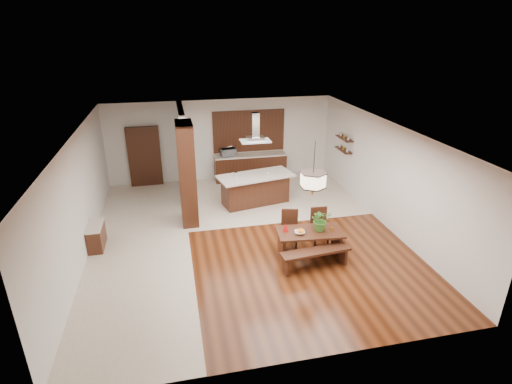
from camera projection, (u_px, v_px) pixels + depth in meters
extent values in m
plane|color=#3D1A0B|center=(245.00, 235.00, 10.82)|extent=(9.00, 9.00, 0.00)
cube|color=white|center=(244.00, 131.00, 9.70)|extent=(8.00, 9.00, 0.04)
cube|color=silver|center=(221.00, 140.00, 14.31)|extent=(8.00, 0.04, 2.90)
cube|color=silver|center=(299.00, 291.00, 6.20)|extent=(8.00, 0.04, 2.90)
cube|color=silver|center=(79.00, 199.00, 9.47)|extent=(0.04, 9.00, 2.90)
cube|color=silver|center=(386.00, 174.00, 11.04)|extent=(0.04, 9.00, 2.90)
cube|color=beige|center=(140.00, 246.00, 10.27)|extent=(2.50, 9.00, 0.01)
cube|color=beige|center=(268.00, 196.00, 13.31)|extent=(5.50, 4.00, 0.01)
cube|color=#431F10|center=(244.00, 131.00, 9.70)|extent=(8.00, 9.00, 0.02)
cube|color=black|center=(187.00, 174.00, 11.06)|extent=(0.45, 1.00, 2.90)
cube|color=silver|center=(183.00, 152.00, 12.96)|extent=(0.18, 2.40, 2.90)
cube|color=black|center=(96.00, 236.00, 10.13)|extent=(0.37, 0.88, 0.63)
cube|color=black|center=(145.00, 157.00, 13.85)|extent=(1.10, 0.20, 2.10)
cube|color=black|center=(250.00, 167.00, 14.62)|extent=(2.60, 0.60, 0.90)
cube|color=beige|center=(250.00, 155.00, 14.44)|extent=(2.60, 0.62, 0.05)
cube|color=brown|center=(249.00, 131.00, 14.36)|extent=(2.60, 0.08, 1.50)
cube|color=black|center=(343.00, 150.00, 13.38)|extent=(0.26, 0.90, 0.04)
cube|color=black|center=(344.00, 138.00, 13.22)|extent=(0.26, 0.90, 0.04)
cube|color=black|center=(310.00, 232.00, 9.66)|extent=(1.65, 0.93, 0.05)
cube|color=black|center=(282.00, 246.00, 9.71)|extent=(0.13, 0.64, 0.61)
cube|color=black|center=(336.00, 242.00, 9.87)|extent=(0.13, 0.64, 0.61)
imported|color=#3B7326|center=(321.00, 220.00, 9.59)|extent=(0.54, 0.49, 0.55)
imported|color=beige|center=(300.00, 232.00, 9.52)|extent=(0.30, 0.30, 0.06)
cone|color=#AC0C0C|center=(286.00, 227.00, 9.61)|extent=(0.16, 0.16, 0.21)
cylinder|color=gold|center=(332.00, 229.00, 9.63)|extent=(0.08, 0.08, 0.10)
cube|color=black|center=(255.00, 190.00, 12.61)|extent=(2.15, 1.17, 0.92)
cube|color=beige|center=(256.00, 176.00, 12.38)|extent=(2.50, 1.48, 0.05)
imported|color=silver|center=(268.00, 174.00, 12.36)|extent=(0.16, 0.16, 0.09)
imported|color=#ADAFB4|center=(228.00, 152.00, 14.18)|extent=(0.58, 0.46, 0.28)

